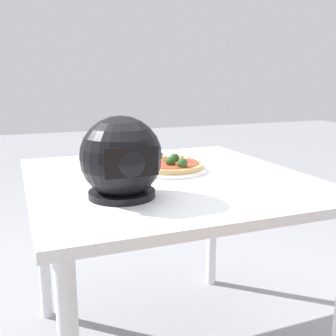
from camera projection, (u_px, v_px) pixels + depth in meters
The scene contains 4 objects.
dining_table at pixel (167, 199), 1.46m from camera, with size 0.96×1.01×0.73m.
pizza_plate at pixel (169, 169), 1.52m from camera, with size 0.30×0.30×0.01m, color white.
pizza at pixel (169, 164), 1.52m from camera, with size 0.26×0.26×0.05m.
motorcycle_helmet at pixel (121, 159), 1.16m from camera, with size 0.24×0.24×0.24m.
Camera 1 is at (0.51, 1.30, 1.07)m, focal length 42.84 mm.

